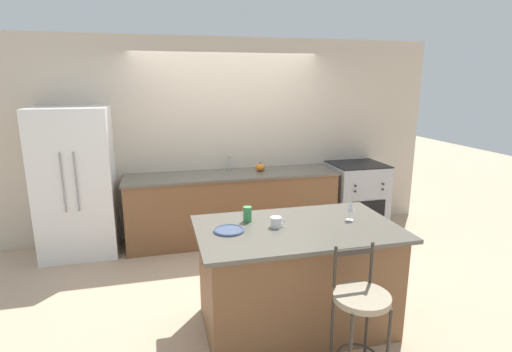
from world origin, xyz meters
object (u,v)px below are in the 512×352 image
at_px(dinner_plate, 229,230).
at_px(coffee_mug, 276,222).
at_px(tumbler_cup, 247,214).
at_px(pumpkin_decoration, 260,167).
at_px(refrigerator, 76,183).
at_px(oven_range, 356,196).
at_px(bar_stool_near, 360,311).
at_px(wine_glass, 350,206).

bearing_deg(dinner_plate, coffee_mug, 0.10).
xyz_separation_m(tumbler_cup, pumpkin_decoration, (0.62, 1.91, -0.02)).
relative_size(tumbler_cup, pumpkin_decoration, 0.99).
height_order(dinner_plate, pumpkin_decoration, pumpkin_decoration).
distance_m(refrigerator, oven_range, 3.80).
relative_size(bar_stool_near, pumpkin_decoration, 7.68).
bearing_deg(tumbler_cup, oven_range, 42.04).
distance_m(dinner_plate, pumpkin_decoration, 2.26).
xyz_separation_m(coffee_mug, tumbler_cup, (-0.20, 0.20, 0.02)).
height_order(refrigerator, wine_glass, refrigerator).
bearing_deg(oven_range, refrigerator, 179.73).
bearing_deg(bar_stool_near, dinner_plate, 133.36).
height_order(dinner_plate, coffee_mug, coffee_mug).
height_order(dinner_plate, tumbler_cup, tumbler_cup).
distance_m(coffee_mug, pumpkin_decoration, 2.15).
height_order(oven_range, dinner_plate, oven_range).
distance_m(bar_stool_near, wine_glass, 1.00).
distance_m(wine_glass, pumpkin_decoration, 2.13).
bearing_deg(coffee_mug, tumbler_cup, 136.16).
distance_m(oven_range, wine_glass, 2.43).
relative_size(bar_stool_near, coffee_mug, 8.12).
relative_size(refrigerator, bar_stool_near, 1.80).
distance_m(bar_stool_near, tumbler_cup, 1.24).
relative_size(oven_range, tumbler_cup, 7.36).
relative_size(refrigerator, dinner_plate, 7.16).
height_order(refrigerator, oven_range, refrigerator).
height_order(wine_glass, coffee_mug, wine_glass).
bearing_deg(dinner_plate, refrigerator, 126.30).
height_order(dinner_plate, wine_glass, wine_glass).
relative_size(oven_range, dinner_plate, 3.78).
bearing_deg(coffee_mug, pumpkin_decoration, 78.86).
bearing_deg(wine_glass, pumpkin_decoration, 97.22).
bearing_deg(bar_stool_near, tumbler_cup, 119.36).
distance_m(bar_stool_near, pumpkin_decoration, 2.95).
bearing_deg(coffee_mug, bar_stool_near, -65.87).
bearing_deg(wine_glass, bar_stool_near, -111.07).
bearing_deg(wine_glass, dinner_plate, -179.94).
bearing_deg(coffee_mug, oven_range, 47.90).
relative_size(dinner_plate, wine_glass, 1.40).
bearing_deg(pumpkin_decoration, wine_glass, -82.78).
bearing_deg(tumbler_cup, dinner_plate, -135.67).
xyz_separation_m(bar_stool_near, wine_glass, (0.32, 0.82, 0.49)).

